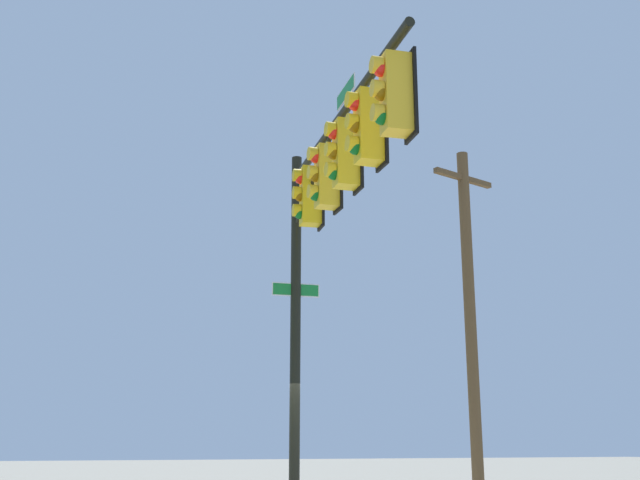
# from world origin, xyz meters

# --- Properties ---
(signal_pole_assembly) EXTENTS (6.32, 1.29, 7.02)m
(signal_pole_assembly) POSITION_xyz_m (2.58, -0.25, 5.36)
(signal_pole_assembly) COLOR black
(signal_pole_assembly) RESTS_ON ground_plane
(utility_pole) EXTENTS (0.65, 1.76, 7.88)m
(utility_pole) POSITION_xyz_m (-0.60, 4.21, 4.11)
(utility_pole) COLOR brown
(utility_pole) RESTS_ON ground_plane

